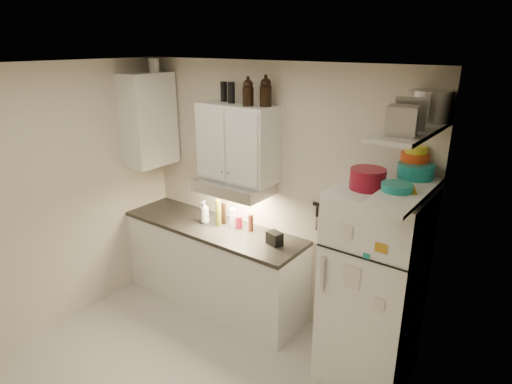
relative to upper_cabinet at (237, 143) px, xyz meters
The scene contains 35 objects.
ceiling 1.58m from the upper_cabinet, 77.33° to the right, with size 3.20×3.00×0.02m, color white.
back_wall 0.63m from the upper_cabinet, 30.26° to the left, with size 3.20×0.02×2.60m, color beige.
left_wall 1.94m from the upper_cabinet, 134.46° to the right, with size 0.02×3.00×2.60m, color beige.
right_wall 2.39m from the upper_cabinet, 34.95° to the right, with size 0.02×3.00×2.60m, color beige.
base_cabinet 1.41m from the upper_cabinet, 151.63° to the right, with size 2.10×0.60×0.88m, color white.
countertop 0.97m from the upper_cabinet, 151.63° to the right, with size 2.10×0.62×0.04m, color #282622.
upper_cabinet is the anchor object (origin of this frame).
side_cabinet 1.15m from the upper_cabinet, behind, with size 0.33×0.55×1.00m, color white.
range_hood 0.44m from the upper_cabinet, 90.00° to the right, with size 0.76×0.46×0.12m, color silver.
fridge 1.84m from the upper_cabinet, ahead, with size 0.70×0.68×1.70m, color white.
shelf_hi 1.82m from the upper_cabinet, 10.05° to the right, with size 0.30×0.95×0.03m, color white.
shelf_lo 1.78m from the upper_cabinet, 10.05° to the right, with size 0.30×0.95×0.03m, color white.
knife_strip 1.13m from the upper_cabinet, ahead, with size 0.42×0.02×0.03m, color black.
dutch_oven 1.45m from the upper_cabinet, ahead, with size 0.27×0.27×0.16m, color maroon.
book_stack 1.75m from the upper_cabinet, ahead, with size 0.18×0.22×0.08m, color #BB8717.
spice_jar 1.65m from the upper_cabinet, ahead, with size 0.06×0.06×0.10m, color silver.
stock_pot 1.82m from the upper_cabinet, ahead, with size 0.31×0.31×0.22m, color silver.
tin_a 1.82m from the upper_cabinet, 10.62° to the right, with size 0.20×0.18×0.20m, color #AAAAAD.
tin_b 1.91m from the upper_cabinet, 17.87° to the right, with size 0.18×0.18×0.18m, color #AAAAAD.
bowl_teal 1.71m from the upper_cabinet, ahead, with size 0.27×0.27×0.11m, color teal.
bowl_orange 1.68m from the upper_cabinet, ahead, with size 0.22×0.22×0.07m, color #D04113.
bowl_yellow 1.68m from the upper_cabinet, ahead, with size 0.17×0.17×0.05m, color yellow.
plates 1.74m from the upper_cabinet, 11.37° to the right, with size 0.22×0.22×0.05m, color teal.
growler_a 0.53m from the upper_cabinet, 12.65° to the right, with size 0.10×0.10×0.25m, color black, non-canonical shape.
growler_b 0.60m from the upper_cabinet, ahead, with size 0.11×0.11×0.26m, color black, non-canonical shape.
thermos_a 0.48m from the upper_cabinet, 169.48° to the left, with size 0.07×0.07×0.20m, color black.
thermos_b 0.52m from the upper_cabinet, 162.33° to the left, with size 0.07×0.07×0.19m, color black.
side_jar 1.29m from the upper_cabinet, behind, with size 0.11×0.11×0.15m, color silver.
soap_bottle 0.86m from the upper_cabinet, 160.81° to the right, with size 0.11×0.11×0.28m, color white.
pepper_mill 0.83m from the upper_cabinet, ahead, with size 0.06×0.06×0.18m, color brown.
oil_bottle 0.79m from the upper_cabinet, 153.64° to the right, with size 0.06×0.06×0.29m, color #5D6018.
vinegar_bottle 0.81m from the upper_cabinet, behind, with size 0.05×0.05×0.23m, color black.
clear_bottle 0.80m from the upper_cabinet, 152.48° to the right, with size 0.07×0.07×0.20m, color silver.
red_jar 0.84m from the upper_cabinet, 37.25° to the right, with size 0.06×0.06×0.13m, color maroon.
caddy 1.00m from the upper_cabinet, 11.71° to the right, with size 0.15×0.11×0.13m, color black.
Camera 1 is at (2.29, -1.86, 2.76)m, focal length 30.00 mm.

